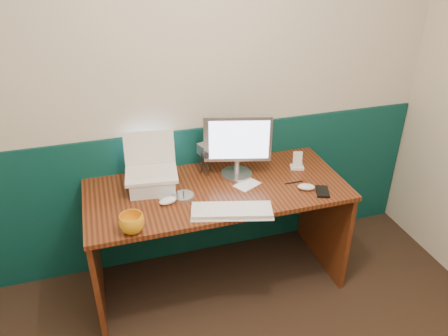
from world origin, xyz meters
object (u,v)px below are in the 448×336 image
object	(u,v)px
monitor	(237,146)
mug	(132,223)
desk	(217,236)
laptop	(150,157)
keyboard	(232,211)
camcorder	(206,158)

from	to	relation	value
monitor	mug	bearing A→B (deg)	-135.22
desk	monitor	bearing A→B (deg)	34.75
laptop	mug	distance (m)	0.46
monitor	mug	distance (m)	0.84
laptop	keyboard	world-z (taller)	laptop
keyboard	mug	distance (m)	0.55
laptop	desk	bearing A→B (deg)	-8.00
laptop	camcorder	world-z (taller)	laptop
desk	mug	xyz separation A→B (m)	(-0.55, -0.29, 0.43)
laptop	monitor	world-z (taller)	monitor
laptop	mug	xyz separation A→B (m)	(-0.17, -0.39, -0.17)
desk	mug	distance (m)	0.75
monitor	camcorder	bearing A→B (deg)	170.67
mug	camcorder	bearing A→B (deg)	42.67
desk	monitor	world-z (taller)	monitor
desk	mug	bearing A→B (deg)	-151.82
laptop	camcorder	xyz separation A→B (m)	(0.37, 0.10, -0.11)
keyboard	desk	bearing A→B (deg)	106.00
camcorder	desk	bearing A→B (deg)	-103.05
keyboard	camcorder	size ratio (longest dim) A/B	2.03
keyboard	mug	size ratio (longest dim) A/B	3.37
monitor	mug	xyz separation A→B (m)	(-0.71, -0.41, -0.16)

